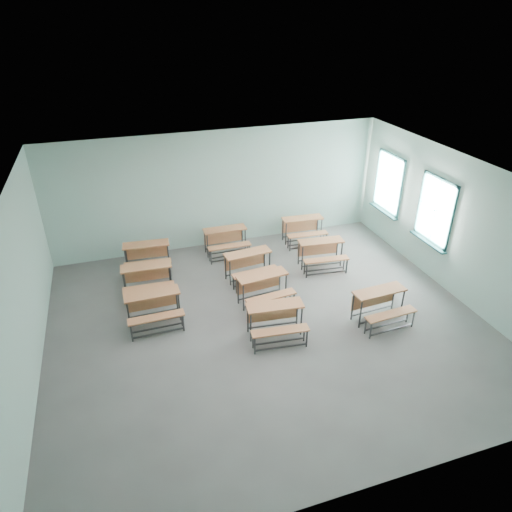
# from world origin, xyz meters

# --- Properties ---
(room) EXTENTS (9.04, 8.04, 3.24)m
(room) POSITION_xyz_m (0.08, 0.03, 1.60)
(room) COLOR slate
(room) RESTS_ON ground
(desk_unit_r0c1) EXTENTS (1.22, 0.89, 0.72)m
(desk_unit_r0c1) POSITION_xyz_m (0.01, -0.44, 0.48)
(desk_unit_r0c1) COLOR #AD663E
(desk_unit_r0c1) RESTS_ON ground
(desk_unit_r0c2) EXTENTS (1.19, 0.84, 0.72)m
(desk_unit_r0c2) POSITION_xyz_m (2.31, -0.64, 0.48)
(desk_unit_r0c2) COLOR #AD663E
(desk_unit_r0c2) RESTS_ON ground
(desk_unit_r1c0) EXTENTS (1.16, 0.78, 0.72)m
(desk_unit_r1c0) POSITION_xyz_m (-2.27, 0.75, 0.48)
(desk_unit_r1c0) COLOR #AD663E
(desk_unit_r1c0) RESTS_ON ground
(desk_unit_r1c1) EXTENTS (1.22, 0.89, 0.72)m
(desk_unit_r1c1) POSITION_xyz_m (0.16, 0.73, 0.48)
(desk_unit_r1c1) COLOR #AD663E
(desk_unit_r1c1) RESTS_ON ground
(desk_unit_r2c0) EXTENTS (1.17, 0.81, 0.72)m
(desk_unit_r2c0) POSITION_xyz_m (-2.27, 1.94, 0.48)
(desk_unit_r2c0) COLOR #AD663E
(desk_unit_r2c0) RESTS_ON ground
(desk_unit_r2c1) EXTENTS (1.22, 0.88, 0.72)m
(desk_unit_r2c1) POSITION_xyz_m (0.16, 1.83, 0.48)
(desk_unit_r2c1) COLOR #AD663E
(desk_unit_r2c1) RESTS_ON ground
(desk_unit_r2c2) EXTENTS (1.22, 0.89, 0.72)m
(desk_unit_r2c2) POSITION_xyz_m (2.10, 1.85, 0.48)
(desk_unit_r2c2) COLOR #AD663E
(desk_unit_r2c2) RESTS_ON ground
(desk_unit_r3c0) EXTENTS (1.21, 0.86, 0.72)m
(desk_unit_r3c0) POSITION_xyz_m (-2.16, 3.06, 0.48)
(desk_unit_r3c0) COLOR #AD663E
(desk_unit_r3c0) RESTS_ON ground
(desk_unit_r3c1) EXTENTS (1.15, 0.77, 0.72)m
(desk_unit_r3c1) POSITION_xyz_m (-0.04, 3.29, 0.48)
(desk_unit_r3c1) COLOR #AD663E
(desk_unit_r3c1) RESTS_ON ground
(desk_unit_r3c2) EXTENTS (1.20, 0.85, 0.72)m
(desk_unit_r3c2) POSITION_xyz_m (2.22, 3.30, 0.48)
(desk_unit_r3c2) COLOR #AD663E
(desk_unit_r3c2) RESTS_ON ground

